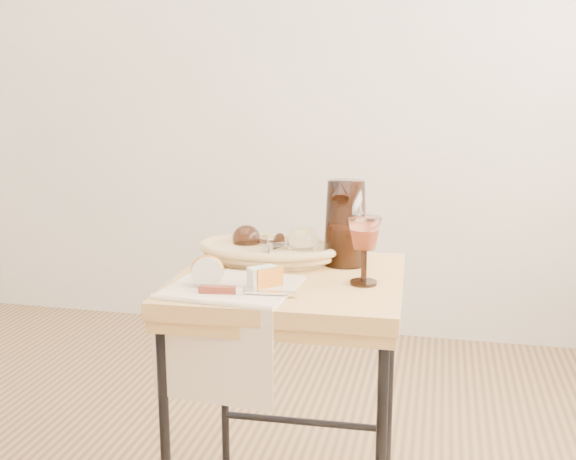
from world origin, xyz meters
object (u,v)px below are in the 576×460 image
(bread_basket, at_px, (270,253))
(goblet_lying_a, at_px, (260,241))
(side_table, at_px, (290,406))
(goblet_lying_b, at_px, (287,244))
(tea_towel, at_px, (233,287))
(wine_goblet, at_px, (364,251))
(table_knife, at_px, (244,290))
(apple_half, at_px, (207,270))
(pitcher, at_px, (346,223))

(bread_basket, xyz_separation_m, goblet_lying_a, (-0.03, 0.02, 0.03))
(side_table, relative_size, goblet_lying_b, 5.04)
(goblet_lying_b, bearing_deg, bread_basket, 123.85)
(tea_towel, xyz_separation_m, wine_goblet, (0.30, 0.10, 0.08))
(tea_towel, relative_size, wine_goblet, 1.74)
(side_table, distance_m, bread_basket, 0.41)
(bread_basket, bearing_deg, table_knife, -86.73)
(tea_towel, bearing_deg, goblet_lying_a, 96.18)
(goblet_lying_b, height_order, apple_half, goblet_lying_b)
(pitcher, bearing_deg, bread_basket, 175.25)
(tea_towel, xyz_separation_m, goblet_lying_b, (0.07, 0.24, 0.05))
(side_table, distance_m, goblet_lying_b, 0.42)
(side_table, height_order, tea_towel, tea_towel)
(wine_goblet, xyz_separation_m, apple_half, (-0.35, -0.11, -0.04))
(side_table, xyz_separation_m, tea_towel, (-0.11, -0.13, 0.36))
(pitcher, distance_m, wine_goblet, 0.19)
(apple_half, bearing_deg, tea_towel, -7.46)
(table_knife, bearing_deg, goblet_lying_b, 77.12)
(bread_basket, distance_m, pitcher, 0.22)
(tea_towel, distance_m, bread_basket, 0.26)
(apple_half, bearing_deg, goblet_lying_a, 62.51)
(apple_half, xyz_separation_m, table_knife, (0.10, -0.05, -0.03))
(tea_towel, distance_m, table_knife, 0.07)
(tea_towel, bearing_deg, apple_half, -165.41)
(goblet_lying_a, bearing_deg, wine_goblet, 167.40)
(goblet_lying_a, relative_size, table_knife, 0.58)
(apple_half, bearing_deg, side_table, 23.80)
(goblet_lying_a, xyz_separation_m, table_knife, (0.05, -0.33, -0.04))
(bread_basket, height_order, table_knife, bread_basket)
(tea_towel, xyz_separation_m, apple_half, (-0.06, -0.01, 0.04))
(apple_half, bearing_deg, pitcher, 27.52)
(goblet_lying_b, height_order, wine_goblet, wine_goblet)
(tea_towel, bearing_deg, bread_basket, 89.49)
(goblet_lying_b, distance_m, table_knife, 0.30)
(pitcher, relative_size, apple_half, 3.36)
(goblet_lying_b, bearing_deg, apple_half, -152.30)
(goblet_lying_a, height_order, apple_half, goblet_lying_a)
(table_knife, bearing_deg, side_table, 64.79)
(wine_goblet, xyz_separation_m, table_knife, (-0.25, -0.15, -0.07))
(tea_towel, bearing_deg, pitcher, 55.05)
(bread_basket, height_order, goblet_lying_a, goblet_lying_a)
(bread_basket, distance_m, goblet_lying_b, 0.06)
(goblet_lying_a, xyz_separation_m, pitcher, (0.23, -0.00, 0.06))
(goblet_lying_b, distance_m, pitcher, 0.16)
(tea_towel, relative_size, bread_basket, 0.83)
(table_knife, bearing_deg, wine_goblet, 24.53)
(side_table, xyz_separation_m, bread_basket, (-0.08, 0.13, 0.38))
(apple_half, height_order, table_knife, apple_half)
(wine_goblet, distance_m, table_knife, 0.30)
(goblet_lying_b, bearing_deg, wine_goblet, -67.05)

